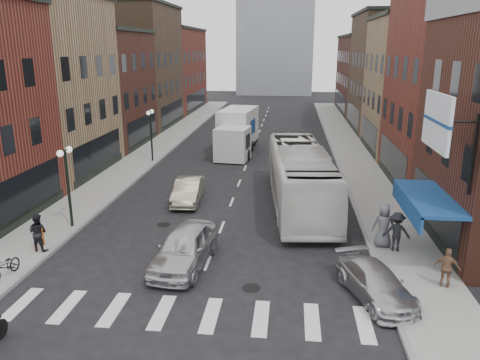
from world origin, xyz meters
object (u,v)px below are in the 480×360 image
Objects in this scene: parked_bicycle at (5,267)px; streetlamp_near at (67,172)px; box_truck at (237,132)px; ped_right_c at (384,225)px; transit_bus at (300,176)px; sedan_left_far at (188,191)px; billboard_sign at (439,123)px; ped_right_a at (397,232)px; ped_left_solo at (38,232)px; ped_right_b at (447,268)px; bike_rack at (40,240)px; sedan_left_near at (184,247)px; curb_car at (375,283)px; streetlamp_far at (151,126)px.

streetlamp_near is at bearing 94.32° from parked_bicycle.
box_truck reaches higher than ped_right_c.
sedan_left_far is (-6.44, -0.10, -1.04)m from transit_bus.
billboard_sign is 0.89× the size of sedan_left_far.
parked_bicycle is 16.10m from ped_right_a.
ped_right_a is at bearing -166.12° from ped_left_solo.
ped_left_solo is at bearing 95.39° from parked_bicycle.
box_truck is 21.89m from ped_left_solo.
ped_right_b is at bearing -41.58° from sedan_left_far.
transit_bus is 2.97× the size of sedan_left_far.
bike_rack is at bearing -152.10° from transit_bus.
ped_right_b is 3.90m from ped_right_c.
streetlamp_near is at bearing 1.73° from ped_right_c.
sedan_left_near is at bearing -82.39° from sedan_left_far.
billboard_sign is 2.10× the size of ped_right_a.
ped_left_solo is at bearing 17.38° from ped_right_b.
box_truck is at bearing -99.05° from ped_left_solo.
ped_right_b reaches higher than bike_rack.
box_truck is at bearing -42.74° from ped_right_b.
curb_car is 2.42× the size of ped_left_solo.
ped_right_a is at bearing -57.48° from box_truck.
billboard_sign is 0.90× the size of streetlamp_far.
billboard_sign is 10.52m from transit_bus.
streetlamp_far is 24.85m from ped_right_b.
ped_right_a reaches higher than bike_rack.
streetlamp_far is 18.70m from sedan_left_near.
sedan_left_near is at bearing -27.65° from streetlamp_near.
sedan_left_far is 2.36× the size of ped_right_a.
ped_left_solo is 15.18m from ped_right_c.
curb_car is (7.70, -23.25, -1.21)m from box_truck.
sedan_left_near is 1.16× the size of sedan_left_far.
billboard_sign is at bearing 116.65° from ped_right_c.
streetlamp_near is 0.48× the size of box_truck.
sedan_left_near is at bearing 146.78° from curb_car.
ped_right_b is at bearing -65.46° from transit_bus.
parked_bicycle is 16.73m from ped_right_b.
streetlamp_far reaches higher than transit_bus.
ped_right_c reaches higher than parked_bicycle.
streetlamp_near reaches higher than ped_right_c.
sedan_left_far is 14.85m from ped_right_b.
sedan_left_near is (6.50, -3.41, -2.09)m from streetlamp_near.
ped_left_solo is 0.96× the size of ped_right_a.
parked_bicycle is (-6.60, -2.05, -0.23)m from sedan_left_near.
box_truck is 1.80× the size of sedan_left_near.
streetlamp_near is at bearing -90.00° from streetlamp_far.
parked_bicycle is 15.73m from ped_right_c.
ped_right_a reaches higher than sedan_left_far.
streetlamp_far is 5.14× the size of bike_rack.
transit_bus is at bearing 33.18° from bike_rack.
streetlamp_far reaches higher than sedan_left_near.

